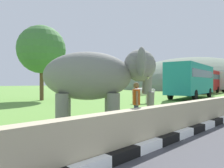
# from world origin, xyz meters

# --- Properties ---
(striped_curb) EXTENTS (16.20, 0.20, 0.24)m
(striped_curb) POSITION_xyz_m (-0.35, 3.73, 0.12)
(striped_curb) COLOR white
(striped_curb) RESTS_ON ground_plane
(barrier_parapet) EXTENTS (28.00, 0.36, 1.00)m
(barrier_parapet) POSITION_xyz_m (2.00, 4.03, 0.50)
(barrier_parapet) COLOR tan
(barrier_parapet) RESTS_ON ground_plane
(elephant) EXTENTS (3.92, 3.70, 2.85)m
(elephant) POSITION_xyz_m (1.81, 6.47, 1.85)
(elephant) COLOR slate
(elephant) RESTS_ON ground_plane
(person_handler) EXTENTS (0.52, 0.52, 1.66)m
(person_handler) POSITION_xyz_m (3.09, 5.77, 0.93)
(person_handler) COLOR navy
(person_handler) RESTS_ON ground_plane
(bus_teal) EXTENTS (9.74, 3.99, 3.50)m
(bus_teal) POSITION_xyz_m (18.73, 10.81, 2.08)
(bus_teal) COLOR teal
(bus_teal) RESTS_ON ground_plane
(bus_red) EXTENTS (8.57, 3.59, 3.50)m
(bus_red) POSITION_xyz_m (30.80, 14.02, 2.08)
(bus_red) COLOR #B21E1E
(bus_red) RESTS_ON ground_plane
(cow_near) EXTENTS (1.67, 1.59, 1.23)m
(cow_near) POSITION_xyz_m (10.54, 11.12, 0.87)
(cow_near) COLOR beige
(cow_near) RESTS_ON ground_plane
(tree_distant) EXTENTS (4.44, 4.44, 6.94)m
(tree_distant) POSITION_xyz_m (6.31, 19.49, 4.70)
(tree_distant) COLOR brown
(tree_distant) RESTS_ON ground_plane
(hill_east) EXTENTS (45.89, 36.71, 16.72)m
(hill_east) POSITION_xyz_m (55.00, 26.41, 0.00)
(hill_east) COLOR slate
(hill_east) RESTS_ON ground_plane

